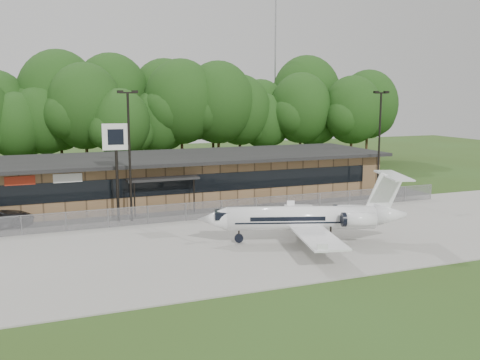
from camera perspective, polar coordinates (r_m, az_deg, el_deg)
name	(u,v)px	position (r m, az deg, el deg)	size (l,w,h in m)	color
ground	(280,282)	(29.24, 4.26, -10.76)	(160.00, 160.00, 0.00)	#364A1A
apron	(228,243)	(36.26, -1.24, -6.71)	(64.00, 18.00, 0.08)	#9E9B93
parking_lot	(183,209)	(46.91, -6.08, -3.10)	(50.00, 9.00, 0.06)	#383835
terminal	(170,177)	(50.75, -7.45, 0.27)	(41.00, 11.65, 4.30)	olive
fence	(198,211)	(42.52, -4.49, -3.33)	(46.00, 0.04, 1.52)	gray
treeline	(134,114)	(67.87, -11.25, 6.91)	(72.00, 12.00, 15.00)	#183A12
radio_mast	(275,77)	(80.34, 3.76, 10.96)	(0.20, 0.20, 25.00)	gray
light_pole_mid	(129,146)	(42.03, -11.72, 3.54)	(1.55, 0.30, 10.23)	black
light_pole_right	(379,138)	(51.15, 14.65, 4.41)	(1.55, 0.30, 10.23)	black
business_jet	(309,219)	(36.11, 7.33, -4.12)	(13.99, 12.54, 4.76)	white
pole_sign	(116,147)	(42.18, -13.09, 3.42)	(2.03, 0.46, 7.72)	black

